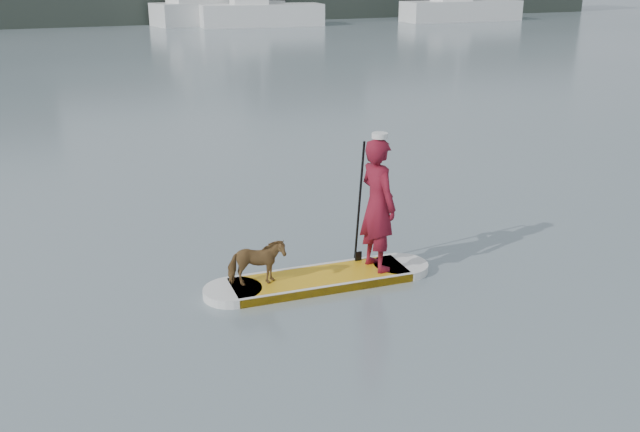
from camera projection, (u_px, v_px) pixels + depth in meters
name	position (u px, v px, depth m)	size (l,w,h in m)	color
ground	(620.00, 360.00, 8.05)	(140.00, 140.00, 0.00)	slate
paddleboard	(320.00, 279.00, 9.97)	(3.30, 0.95, 0.12)	gold
paddler	(378.00, 205.00, 9.91)	(0.69, 0.45, 1.89)	maroon
white_cap	(380.00, 135.00, 9.58)	(0.22, 0.22, 0.07)	silver
dog	(257.00, 263.00, 9.55)	(0.35, 0.76, 0.65)	brown
paddle	(359.00, 217.00, 10.22)	(0.10, 0.30, 2.00)	black
sailboat_e	(260.00, 13.00, 51.65)	(9.06, 3.75, 12.78)	silver
sailboat_f	(460.00, 8.00, 56.44)	(9.74, 3.16, 14.45)	silver
motor_yacht_a	(213.00, 1.00, 52.94)	(10.24, 4.83, 5.91)	silver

